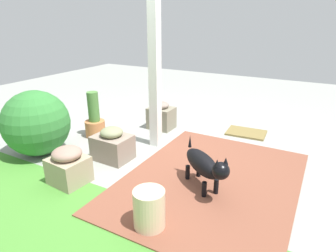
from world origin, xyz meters
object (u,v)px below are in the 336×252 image
at_px(stone_planter_far, 68,166).
at_px(terracotta_pot_tall, 95,121).
at_px(dog, 205,165).
at_px(ceramic_urn, 149,210).
at_px(stone_planter_nearest, 161,116).
at_px(doormat, 246,133).
at_px(stone_planter_mid, 113,145).
at_px(porch_pillar, 155,70).
at_px(round_shrub, 36,123).

bearing_deg(stone_planter_far, terracotta_pot_tall, -59.91).
bearing_deg(stone_planter_far, dog, -156.93).
bearing_deg(terracotta_pot_tall, ceramic_urn, 143.49).
relative_size(stone_planter_nearest, terracotta_pot_tall, 0.65).
distance_m(stone_planter_far, doormat, 2.73).
relative_size(stone_planter_mid, dog, 0.72).
bearing_deg(stone_planter_nearest, dog, 133.74).
height_order(porch_pillar, terracotta_pot_tall, porch_pillar).
xyz_separation_m(stone_planter_nearest, round_shrub, (0.95, 1.60, 0.22)).
bearing_deg(ceramic_urn, dog, -103.30).
xyz_separation_m(terracotta_pot_tall, doormat, (-2.01, -1.22, -0.23)).
xyz_separation_m(stone_planter_mid, terracotta_pot_tall, (0.73, -0.48, 0.05)).
height_order(stone_planter_far, dog, dog).
height_order(stone_planter_nearest, stone_planter_far, stone_planter_nearest).
relative_size(porch_pillar, ceramic_urn, 5.86).
bearing_deg(doormat, porch_pillar, 45.20).
bearing_deg(stone_planter_far, round_shrub, -20.66).
bearing_deg(stone_planter_nearest, ceramic_urn, 117.67).
bearing_deg(round_shrub, stone_planter_mid, -160.46).
bearing_deg(porch_pillar, stone_planter_far, 77.15).
height_order(stone_planter_nearest, doormat, stone_planter_nearest).
bearing_deg(stone_planter_nearest, stone_planter_far, 88.72).
height_order(stone_planter_mid, dog, dog).
distance_m(porch_pillar, dog, 1.51).
height_order(stone_planter_mid, ceramic_urn, stone_planter_mid).
distance_m(stone_planter_nearest, round_shrub, 1.88).
height_order(round_shrub, dog, round_shrub).
bearing_deg(doormat, stone_planter_far, 60.63).
bearing_deg(round_shrub, doormat, -137.81).
bearing_deg(dog, stone_planter_nearest, -46.26).
distance_m(stone_planter_far, ceramic_urn, 1.19).
height_order(terracotta_pot_tall, doormat, terracotta_pot_tall).
xyz_separation_m(porch_pillar, terracotta_pot_tall, (0.98, 0.17, -0.82)).
relative_size(terracotta_pot_tall, dog, 1.06).
xyz_separation_m(stone_planter_far, terracotta_pot_tall, (0.67, -1.16, 0.04)).
height_order(stone_planter_nearest, ceramic_urn, stone_planter_nearest).
xyz_separation_m(stone_planter_nearest, terracotta_pot_tall, (0.72, 0.78, 0.04)).
bearing_deg(dog, porch_pillar, -35.96).
xyz_separation_m(stone_planter_nearest, dog, (-1.31, 1.37, 0.09)).
distance_m(stone_planter_mid, doormat, 2.13).
bearing_deg(dog, terracotta_pot_tall, -16.12).
bearing_deg(porch_pillar, round_shrub, 39.37).
distance_m(terracotta_pot_tall, ceramic_urn, 2.29).
height_order(round_shrub, terracotta_pot_tall, round_shrub).
bearing_deg(porch_pillar, ceramic_urn, 119.32).
xyz_separation_m(stone_planter_far, dog, (-1.35, -0.58, 0.09)).
distance_m(porch_pillar, doormat, 1.81).
height_order(porch_pillar, dog, porch_pillar).
xyz_separation_m(porch_pillar, round_shrub, (1.21, 0.99, -0.64)).
bearing_deg(round_shrub, stone_planter_far, 159.34).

